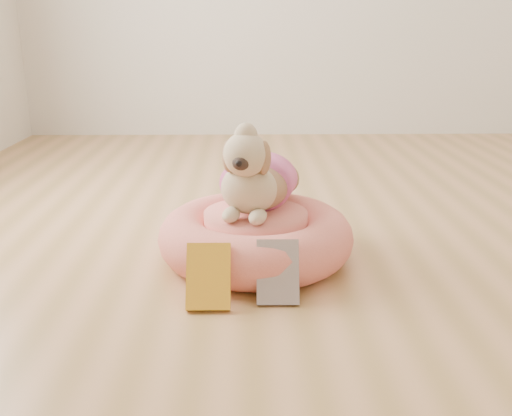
{
  "coord_description": "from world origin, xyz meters",
  "views": [
    {
      "loc": [
        -0.44,
        -1.91,
        0.75
      ],
      "look_at": [
        -0.4,
        -0.16,
        0.2
      ],
      "focal_mm": 40.0,
      "sensor_mm": 36.0,
      "label": 1
    }
  ],
  "objects_px": {
    "dog": "(256,164)",
    "book_white": "(278,272)",
    "book_yellow": "(209,276)",
    "pet_bed": "(256,237)"
  },
  "relations": [
    {
      "from": "dog",
      "to": "book_white",
      "type": "distance_m",
      "value": 0.42
    },
    {
      "from": "dog",
      "to": "book_yellow",
      "type": "bearing_deg",
      "value": -95.96
    },
    {
      "from": "pet_bed",
      "to": "book_white",
      "type": "relative_size",
      "value": 3.51
    },
    {
      "from": "dog",
      "to": "book_yellow",
      "type": "distance_m",
      "value": 0.45
    },
    {
      "from": "dog",
      "to": "book_white",
      "type": "height_order",
      "value": "dog"
    },
    {
      "from": "pet_bed",
      "to": "book_yellow",
      "type": "bearing_deg",
      "value": -112.63
    },
    {
      "from": "pet_bed",
      "to": "book_yellow",
      "type": "distance_m",
      "value": 0.36
    },
    {
      "from": "pet_bed",
      "to": "dog",
      "type": "distance_m",
      "value": 0.25
    },
    {
      "from": "book_white",
      "to": "dog",
      "type": "bearing_deg",
      "value": 100.35
    },
    {
      "from": "book_white",
      "to": "book_yellow",
      "type": "bearing_deg",
      "value": -172.02
    }
  ]
}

